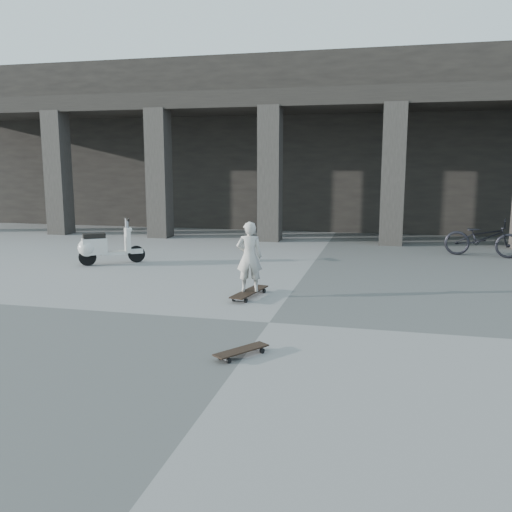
% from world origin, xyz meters
% --- Properties ---
extents(ground, '(90.00, 90.00, 0.00)m').
position_xyz_m(ground, '(0.00, 0.00, 0.00)').
color(ground, '#4F4F4C').
rests_on(ground, ground).
extents(colonnade, '(28.00, 8.82, 6.00)m').
position_xyz_m(colonnade, '(-0.00, 13.77, 3.03)').
color(colonnade, black).
rests_on(colonnade, ground).
extents(longboard, '(0.46, 1.12, 0.11)m').
position_xyz_m(longboard, '(-0.66, 1.43, 0.09)').
color(longboard, black).
rests_on(longboard, ground).
extents(skateboard_spare, '(0.58, 0.71, 0.09)m').
position_xyz_m(skateboard_spare, '(-0.03, -1.47, 0.07)').
color(skateboard_spare, black).
rests_on(skateboard_spare, ground).
extents(child, '(0.51, 0.40, 1.22)m').
position_xyz_m(child, '(-0.66, 1.43, 0.72)').
color(child, '#B9B2A7').
rests_on(child, longboard).
extents(scooter, '(1.30, 1.03, 1.06)m').
position_xyz_m(scooter, '(-4.77, 3.65, 0.42)').
color(scooter, black).
rests_on(scooter, ground).
extents(bicycle, '(1.91, 1.00, 0.96)m').
position_xyz_m(bicycle, '(4.02, 6.92, 0.48)').
color(bicycle, black).
rests_on(bicycle, ground).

